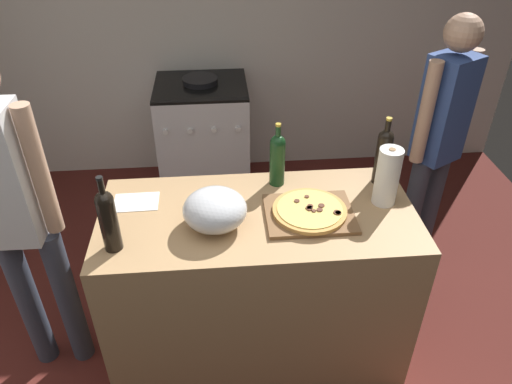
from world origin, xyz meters
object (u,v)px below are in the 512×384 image
Objects in this scene: mixing_bowl at (215,210)px; pizza at (310,210)px; paper_towel_roll at (387,177)px; stove at (204,138)px; wine_bottle_green at (383,154)px; wine_bottle_dark at (108,218)px; person_in_red at (438,137)px; person_in_stripes at (17,212)px; wine_bottle_amber at (277,158)px.

pizza is at bearing 4.59° from mixing_bowl.
paper_towel_roll reaches higher than stove.
wine_bottle_dark is at bearing -162.42° from wine_bottle_green.
person_in_red is (0.46, 0.38, -0.13)m from wine_bottle_green.
paper_towel_roll is 1.66m from person_in_stripes.
wine_bottle_amber is (-0.48, 0.20, 0.01)m from paper_towel_roll.
paper_towel_roll reaches higher than mixing_bowl.
paper_towel_roll is at bearing 7.90° from mixing_bowl.
person_in_stripes reaches higher than stove.
stove is at bearing 106.01° from wine_bottle_amber.
paper_towel_roll is 0.18m from wine_bottle_green.
pizza is 0.33m from wine_bottle_amber.
wine_bottle_green reaches higher than paper_towel_roll.
wine_bottle_amber reaches higher than pizza.
pizza is 1.20× the size of mixing_bowl.
pizza is 0.96× the size of wine_bottle_green.
person_in_red reaches higher than pizza.
wine_bottle_green is at bearing 79.67° from paper_towel_roll.
person_in_red reaches higher than mixing_bowl.
wine_bottle_green is at bearing -57.08° from stove.
mixing_bowl is 0.80× the size of wine_bottle_green.
pizza is 1.07m from person_in_red.
person_in_red reaches higher than stove.
pizza is 1.30m from person_in_stripes.
wine_bottle_green reaches higher than mixing_bowl.
paper_towel_roll is 0.87× the size of wine_bottle_amber.
stove is (-0.39, 1.37, -0.61)m from wine_bottle_amber.
person_in_red is at bearing 15.09° from person_in_stripes.
mixing_bowl is at bearing -134.64° from wine_bottle_amber.
wine_bottle_amber is 1.20m from person_in_stripes.
person_in_stripes is at bearing -179.23° from paper_towel_roll.
wine_bottle_green is at bearing -140.27° from person_in_red.
wine_bottle_amber is 1.05m from person_in_red.
wine_bottle_amber is 0.19× the size of person_in_stripes.
wine_bottle_dark is 0.49m from person_in_stripes.
person_in_stripes is 2.23m from person_in_red.
paper_towel_roll is at bearing -131.51° from person_in_red.
mixing_bowl is 0.17× the size of person_in_red.
mixing_bowl reaches higher than pizza.
paper_towel_roll is 1.24m from wine_bottle_dark.
wine_bottle_green is 0.62m from person_in_red.
pizza reaches higher than stove.
mixing_bowl is at bearing -161.01° from wine_bottle_green.
pizza is 1.17× the size of paper_towel_roll.
mixing_bowl is (-0.43, -0.03, 0.06)m from pizza.
stove is (0.34, 1.80, -0.62)m from wine_bottle_dark.
wine_bottle_dark is 0.38× the size of stove.
person_in_stripes reaches higher than pizza.
person_in_red is at bearing 27.43° from mixing_bowl.
mixing_bowl is at bearing -152.57° from person_in_red.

